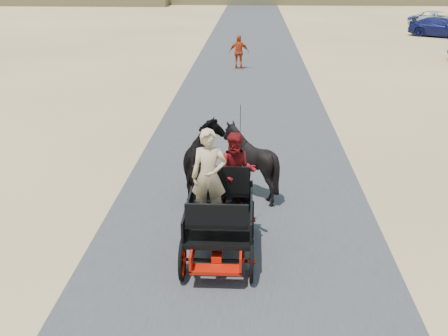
{
  "coord_description": "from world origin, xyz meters",
  "views": [
    {
      "loc": [
        0.23,
        -10.6,
        5.43
      ],
      "look_at": [
        -0.36,
        0.61,
        1.2
      ],
      "focal_mm": 45.0,
      "sensor_mm": 36.0,
      "label": 1
    }
  ],
  "objects_px": {
    "horse_left": "(204,161)",
    "car_c": "(442,27)",
    "car_d": "(436,19)",
    "pedestrian": "(239,52)",
    "carriage": "(220,238)",
    "horse_right": "(250,162)"
  },
  "relations": [
    {
      "from": "pedestrian",
      "to": "car_d",
      "type": "height_order",
      "value": "pedestrian"
    },
    {
      "from": "horse_left",
      "to": "car_c",
      "type": "height_order",
      "value": "horse_left"
    },
    {
      "from": "carriage",
      "to": "horse_right",
      "type": "height_order",
      "value": "horse_right"
    },
    {
      "from": "horse_left",
      "to": "carriage",
      "type": "bearing_deg",
      "value": 100.39
    },
    {
      "from": "carriage",
      "to": "pedestrian",
      "type": "bearing_deg",
      "value": 90.46
    },
    {
      "from": "carriage",
      "to": "car_c",
      "type": "height_order",
      "value": "car_c"
    },
    {
      "from": "horse_left",
      "to": "car_c",
      "type": "distance_m",
      "value": 32.94
    },
    {
      "from": "carriage",
      "to": "horse_right",
      "type": "relative_size",
      "value": 1.41
    },
    {
      "from": "horse_right",
      "to": "pedestrian",
      "type": "xyz_separation_m",
      "value": [
        -0.7,
        16.38,
        0.01
      ]
    },
    {
      "from": "carriage",
      "to": "pedestrian",
      "type": "relative_size",
      "value": 1.39
    },
    {
      "from": "horse_left",
      "to": "horse_right",
      "type": "xyz_separation_m",
      "value": [
        1.1,
        0.0,
        0.0
      ]
    },
    {
      "from": "carriage",
      "to": "car_d",
      "type": "distance_m",
      "value": 41.62
    },
    {
      "from": "carriage",
      "to": "horse_left",
      "type": "distance_m",
      "value": 3.09
    },
    {
      "from": "carriage",
      "to": "pedestrian",
      "type": "distance_m",
      "value": 19.38
    },
    {
      "from": "car_d",
      "to": "car_c",
      "type": "bearing_deg",
      "value": 133.94
    },
    {
      "from": "pedestrian",
      "to": "carriage",
      "type": "bearing_deg",
      "value": 90.8
    },
    {
      "from": "car_c",
      "to": "horse_right",
      "type": "bearing_deg",
      "value": -171.01
    },
    {
      "from": "pedestrian",
      "to": "car_c",
      "type": "relative_size",
      "value": 0.37
    },
    {
      "from": "horse_left",
      "to": "pedestrian",
      "type": "relative_size",
      "value": 1.16
    },
    {
      "from": "horse_left",
      "to": "car_d",
      "type": "distance_m",
      "value": 39.07
    },
    {
      "from": "carriage",
      "to": "horse_left",
      "type": "relative_size",
      "value": 1.2
    },
    {
      "from": "car_c",
      "to": "horse_left",
      "type": "bearing_deg",
      "value": -172.75
    }
  ]
}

